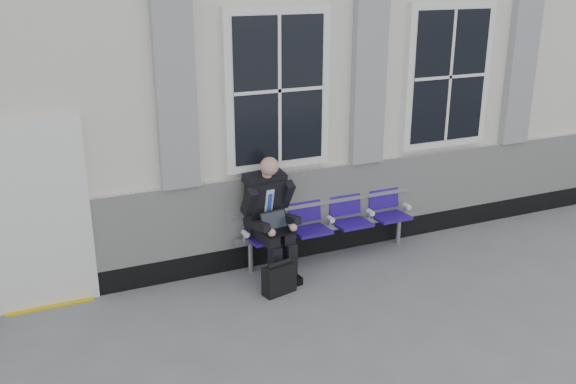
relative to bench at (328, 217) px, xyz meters
name	(u,v)px	position (x,y,z in m)	size (l,w,h in m)	color
ground	(483,276)	(1.50, -1.32, -0.55)	(70.00, 70.00, 0.00)	slate
station_building	(351,61)	(1.48, 2.15, 1.67)	(14.40, 4.40, 4.49)	silver
bench	(328,217)	(0.00, 0.00, 0.00)	(2.60, 0.47, 0.91)	#9EA0A3
businessman	(269,212)	(-0.88, -0.14, 0.26)	(0.66, 0.88, 1.51)	black
briefcase	(279,279)	(-1.00, -0.69, -0.36)	(0.43, 0.25, 0.41)	black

